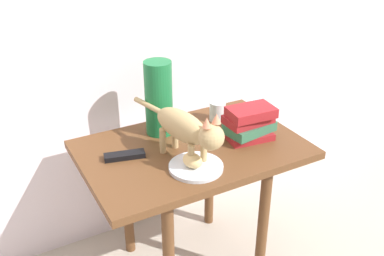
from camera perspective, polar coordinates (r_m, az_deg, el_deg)
The scene contains 8 objects.
side_table at distance 1.76m, azimuth 0.00°, elevation -4.80°, with size 0.85×0.56×0.60m.
plate at distance 1.57m, azimuth 0.52°, elevation -5.04°, with size 0.20×0.20×0.01m, color silver.
bread_roll at distance 1.55m, azimuth 0.07°, elevation -4.21°, with size 0.08×0.06×0.05m, color #E0BC7A.
cat at distance 1.56m, azimuth -0.63°, elevation -0.08°, with size 0.15×0.47×0.23m.
book_stack at distance 1.75m, azimuth 7.44°, elevation 0.65°, with size 0.21×0.15×0.14m.
green_vase at distance 1.76m, azimuth -4.33°, elevation 3.86°, with size 0.11×0.11×0.30m, color #196B38.
candle_jar at distance 1.90m, azimuth 3.31°, elevation 2.05°, with size 0.07×0.07×0.08m.
tv_remote at distance 1.65m, azimuth -8.70°, elevation -3.54°, with size 0.15×0.04×0.02m, color black.
Camera 1 is at (-0.71, -1.30, 1.46)m, focal length 41.32 mm.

